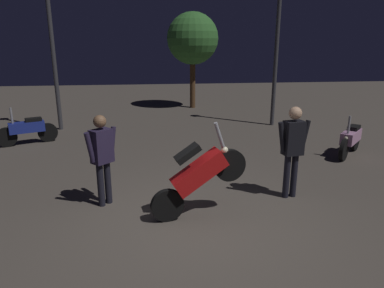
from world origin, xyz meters
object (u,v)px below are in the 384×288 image
at_px(motorcycle_pink_parked_left, 351,139).
at_px(person_rider_beside, 293,144).
at_px(motorcycle_blue_parked_right, 27,129).
at_px(person_bystander_far, 102,152).
at_px(streetlamp_near, 277,34).
at_px(streetlamp_far, 51,30).
at_px(motorcycle_red_foreground, 199,175).

bearing_deg(motorcycle_pink_parked_left, person_rider_beside, -3.35).
bearing_deg(motorcycle_blue_parked_right, person_bystander_far, 98.27).
xyz_separation_m(motorcycle_blue_parked_right, streetlamp_near, (7.87, 1.57, 2.70)).
height_order(person_rider_beside, streetlamp_far, streetlamp_far).
bearing_deg(person_rider_beside, motorcycle_red_foreground, 97.45).
height_order(motorcycle_pink_parked_left, streetlamp_near, streetlamp_near).
bearing_deg(streetlamp_far, streetlamp_near, -1.54).
xyz_separation_m(motorcycle_red_foreground, motorcycle_blue_parked_right, (-4.33, 4.99, -0.31)).
distance_m(motorcycle_blue_parked_right, person_bystander_far, 5.12).
height_order(motorcycle_blue_parked_right, streetlamp_near, streetlamp_near).
relative_size(motorcycle_pink_parked_left, streetlamp_near, 0.25).
bearing_deg(streetlamp_far, person_rider_beside, -47.46).
relative_size(motorcycle_blue_parked_right, streetlamp_far, 0.31).
xyz_separation_m(person_rider_beside, streetlamp_far, (-5.66, 6.17, 2.16)).
height_order(person_bystander_far, streetlamp_near, streetlamp_near).
xyz_separation_m(person_rider_beside, streetlamp_near, (1.71, 5.97, 2.08)).
relative_size(motorcycle_red_foreground, person_rider_beside, 0.94).
bearing_deg(motorcycle_blue_parked_right, motorcycle_pink_parked_left, 142.92).
xyz_separation_m(motorcycle_red_foreground, person_bystander_far, (-1.64, 0.66, 0.25)).
xyz_separation_m(motorcycle_pink_parked_left, streetlamp_far, (-8.22, 3.86, 2.78)).
xyz_separation_m(motorcycle_blue_parked_right, streetlamp_far, (0.50, 1.77, 2.78)).
bearing_deg(person_bystander_far, streetlamp_far, -24.42).
bearing_deg(streetlamp_far, person_bystander_far, -70.27).
relative_size(person_rider_beside, person_bystander_far, 1.05).
relative_size(motorcycle_blue_parked_right, streetlamp_near, 0.32).
height_order(motorcycle_blue_parked_right, streetlamp_far, streetlamp_far).
height_order(person_rider_beside, person_bystander_far, person_rider_beside).
xyz_separation_m(motorcycle_pink_parked_left, motorcycle_blue_parked_right, (-8.72, 2.09, 0.00)).
bearing_deg(motorcycle_pink_parked_left, streetlamp_far, -70.68).
distance_m(motorcycle_red_foreground, motorcycle_blue_parked_right, 6.61).
distance_m(motorcycle_red_foreground, streetlamp_far, 8.15).
bearing_deg(person_rider_beside, streetlamp_near, -26.03).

